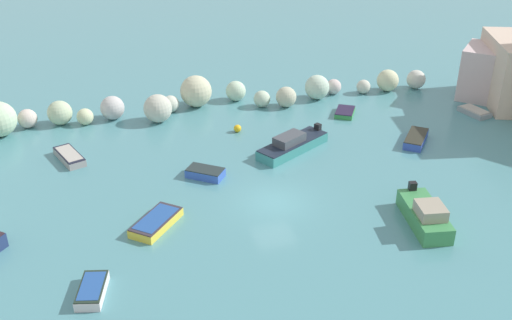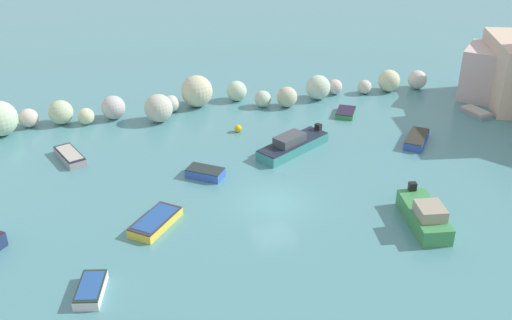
{
  "view_description": "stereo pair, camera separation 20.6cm",
  "coord_description": "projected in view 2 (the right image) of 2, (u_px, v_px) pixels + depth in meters",
  "views": [
    {
      "loc": [
        -10.16,
        -29.18,
        19.03
      ],
      "look_at": [
        0.0,
        3.75,
        1.0
      ],
      "focal_mm": 41.86,
      "sensor_mm": 36.0,
      "label": 1
    },
    {
      "loc": [
        -9.96,
        -29.24,
        19.03
      ],
      "look_at": [
        0.0,
        3.75,
        1.0
      ],
      "focal_mm": 41.86,
      "sensor_mm": 36.0,
      "label": 2
    }
  ],
  "objects": [
    {
      "name": "channel_buoy",
      "position": [
        238.0,
        128.0,
        44.98
      ],
      "size": [
        0.58,
        0.58,
        0.58
      ],
      "primitive_type": "sphere",
      "color": "gold",
      "rests_on": "cove_water"
    },
    {
      "name": "cove_water",
      "position": [
        274.0,
        202.0,
        36.17
      ],
      "size": [
        160.0,
        160.0,
        0.0
      ],
      "primitive_type": "plane",
      "color": "teal",
      "rests_on": "ground"
    },
    {
      "name": "moored_boat_10",
      "position": [
        476.0,
        112.0,
        47.92
      ],
      "size": [
        1.78,
        2.72,
        0.46
      ],
      "rotation": [
        0.0,
        0.0,
        4.92
      ],
      "color": "gray",
      "rests_on": "cove_water"
    },
    {
      "name": "moored_boat_7",
      "position": [
        156.0,
        222.0,
        33.75
      ],
      "size": [
        3.4,
        3.54,
        0.56
      ],
      "rotation": [
        0.0,
        0.0,
        0.84
      ],
      "color": "yellow",
      "rests_on": "cove_water"
    },
    {
      "name": "moored_boat_3",
      "position": [
        293.0,
        145.0,
        42.03
      ],
      "size": [
        5.95,
        4.3,
        1.34
      ],
      "rotation": [
        0.0,
        0.0,
        3.64
      ],
      "color": "teal",
      "rests_on": "cove_water"
    },
    {
      "name": "moored_boat_6",
      "position": [
        346.0,
        112.0,
        47.92
      ],
      "size": [
        2.36,
        2.61,
        0.41
      ],
      "rotation": [
        0.0,
        0.0,
        1.0
      ],
      "color": "#348C43",
      "rests_on": "cove_water"
    },
    {
      "name": "moored_boat_5",
      "position": [
        205.0,
        173.0,
        38.82
      ],
      "size": [
        2.64,
        2.45,
        0.6
      ],
      "rotation": [
        0.0,
        0.0,
        5.62
      ],
      "color": "blue",
      "rests_on": "cove_water"
    },
    {
      "name": "moored_boat_2",
      "position": [
        425.0,
        215.0,
        33.66
      ],
      "size": [
        2.55,
        4.85,
        1.66
      ],
      "rotation": [
        0.0,
        0.0,
        4.52
      ],
      "color": "#3C8B4E",
      "rests_on": "cove_water"
    },
    {
      "name": "moored_boat_1",
      "position": [
        91.0,
        289.0,
        28.56
      ],
      "size": [
        1.8,
        2.7,
        0.56
      ],
      "rotation": [
        0.0,
        0.0,
        4.45
      ],
      "color": "silver",
      "rests_on": "cove_water"
    },
    {
      "name": "moored_boat_9",
      "position": [
        70.0,
        156.0,
        40.98
      ],
      "size": [
        2.16,
        3.41,
        0.55
      ],
      "rotation": [
        0.0,
        0.0,
        1.9
      ],
      "color": "gray",
      "rests_on": "cove_water"
    },
    {
      "name": "rock_breakwater",
      "position": [
        143.0,
        104.0,
        47.17
      ],
      "size": [
        41.39,
        4.66,
        2.64
      ],
      "color": "#B5C39E",
      "rests_on": "ground"
    },
    {
      "name": "moored_boat_4",
      "position": [
        417.0,
        139.0,
        43.27
      ],
      "size": [
        3.05,
        3.24,
        0.61
      ],
      "rotation": [
        0.0,
        0.0,
        4.0
      ],
      "color": "#334FB1",
      "rests_on": "cove_water"
    }
  ]
}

